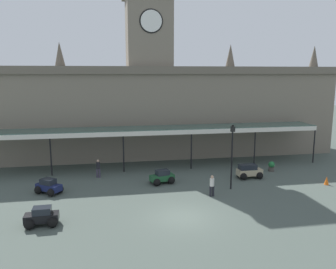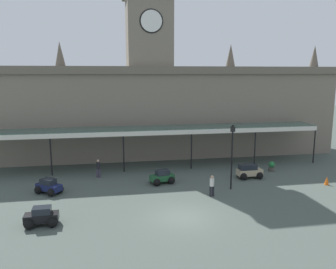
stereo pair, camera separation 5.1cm
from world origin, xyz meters
name	(u,v)px [view 2 (the right image)]	position (x,y,z in m)	size (l,w,h in m)	color
ground_plane	(183,217)	(0.00, 0.00, 0.00)	(140.00, 140.00, 0.00)	#465049
station_building	(149,105)	(0.00, 18.06, 5.73)	(42.49, 6.58, 18.47)	slate
entrance_canopy	(156,129)	(0.00, 12.56, 3.87)	(33.44, 3.26, 4.02)	#38564C
car_navy_sedan	(49,187)	(-9.47, 6.27, 0.50)	(2.25, 2.15, 1.19)	#19214C
car_beige_estate	(249,172)	(7.75, 7.33, 0.56)	(2.27, 1.57, 1.27)	tan
car_black_sedan	(42,218)	(-8.97, 0.30, 0.50)	(2.08, 1.56, 1.19)	black
car_green_sedan	(162,178)	(-0.27, 7.17, 0.50)	(2.21, 1.83, 1.19)	#1E512D
pedestrian_beside_cars	(98,168)	(-5.71, 9.88, 0.91)	(0.38, 0.34, 1.67)	#3F384C
pedestrian_near_entrance	(212,185)	(3.02, 3.41, 0.91)	(0.39, 0.34, 1.67)	black
victorian_lamppost	(232,150)	(5.07, 4.76, 3.30)	(0.30, 0.30, 5.35)	black
traffic_cone	(327,181)	(13.51, 4.40, 0.36)	(0.40, 0.40, 0.72)	orange
planter_by_canopy	(272,166)	(10.79, 9.06, 0.49)	(0.60, 0.60, 0.96)	#47423D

